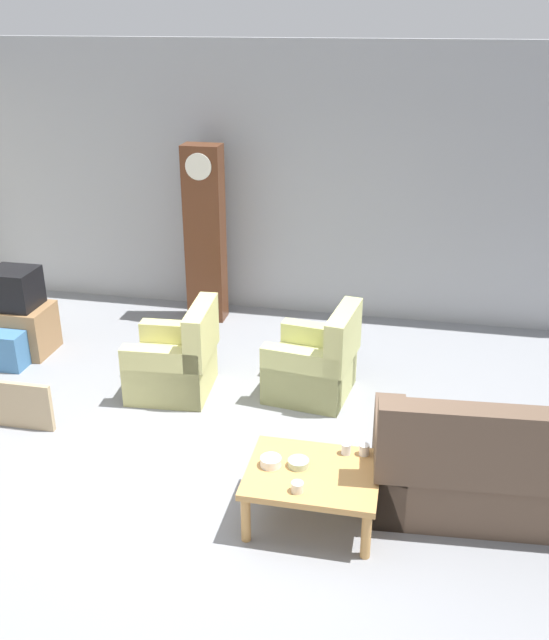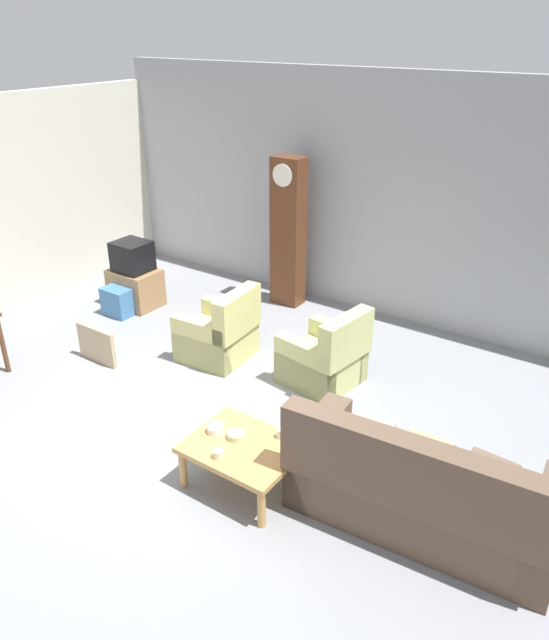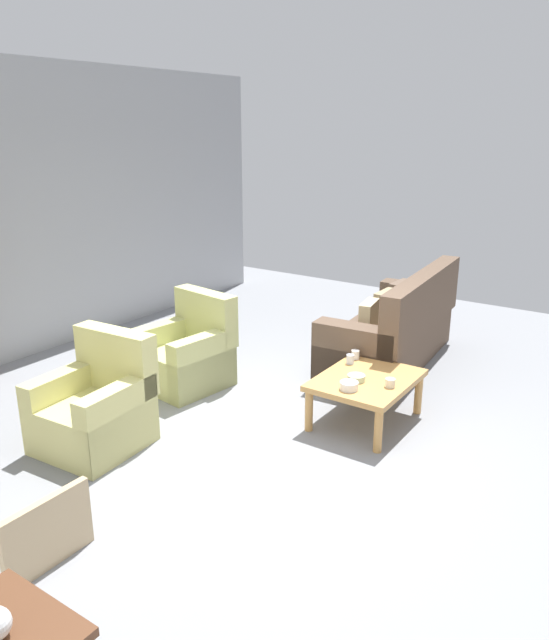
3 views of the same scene
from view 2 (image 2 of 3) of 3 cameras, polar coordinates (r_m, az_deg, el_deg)
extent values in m
plane|color=gray|center=(6.23, -6.99, -10.28)|extent=(10.40, 10.40, 0.00)
cube|color=#9EA0A5|center=(8.30, 9.19, 11.37)|extent=(8.40, 0.16, 3.20)
cube|color=brown|center=(5.23, 13.63, -16.22)|extent=(2.16, 1.00, 0.44)
cube|color=brown|center=(4.63, 12.91, -14.18)|extent=(2.11, 0.36, 0.60)
cube|color=brown|center=(5.08, 24.26, -17.91)|extent=(0.30, 0.86, 0.68)
cube|color=brown|center=(5.39, 4.15, -12.28)|extent=(0.30, 0.86, 0.68)
cube|color=brown|center=(4.95, 19.73, -13.92)|extent=(0.37, 0.14, 0.36)
cube|color=#9E8966|center=(5.01, 14.30, -12.49)|extent=(0.36, 0.13, 0.36)
cube|color=#C6B284|center=(5.12, 9.10, -11.00)|extent=(0.38, 0.18, 0.36)
cube|color=#CCC67A|center=(7.39, -5.50, -2.04)|extent=(0.81, 0.81, 0.40)
cube|color=#CCC67A|center=(7.01, -3.54, 0.63)|extent=(0.23, 0.77, 0.52)
cube|color=#CCC67A|center=(7.56, -4.20, -0.45)|extent=(0.77, 0.21, 0.60)
cube|color=#CCC67A|center=(7.13, -6.95, -2.31)|extent=(0.77, 0.21, 0.60)
cube|color=#C1C37A|center=(6.88, 4.42, -4.32)|extent=(0.86, 0.86, 0.40)
cube|color=#C1C37A|center=(6.49, 6.78, -1.78)|extent=(0.28, 0.78, 0.52)
cube|color=#C1C37A|center=(7.04, 5.98, -2.69)|extent=(0.77, 0.26, 0.60)
cube|color=#C1C37A|center=(6.62, 2.83, -4.56)|extent=(0.77, 0.26, 0.60)
cube|color=tan|center=(5.34, -2.96, -11.90)|extent=(0.96, 0.76, 0.05)
cylinder|color=tan|center=(5.50, -8.64, -13.67)|extent=(0.07, 0.07, 0.37)
cylinder|color=tan|center=(5.09, -1.24, -17.33)|extent=(0.07, 0.07, 0.37)
cylinder|color=tan|center=(5.88, -4.31, -10.43)|extent=(0.07, 0.07, 0.37)
cylinder|color=tan|center=(5.49, 2.82, -13.46)|extent=(0.07, 0.07, 0.37)
cylinder|color=#56331E|center=(7.63, -24.27, -2.12)|extent=(0.06, 0.06, 0.72)
cube|color=#562D19|center=(8.50, 1.30, 8.20)|extent=(0.44, 0.28, 2.10)
cylinder|color=silver|center=(8.15, 0.75, 13.49)|extent=(0.30, 0.02, 0.30)
cube|color=#997047|center=(8.91, -12.96, 3.00)|extent=(0.68, 0.52, 0.54)
cube|color=black|center=(8.73, -13.27, 5.88)|extent=(0.48, 0.44, 0.42)
cube|color=tan|center=(7.53, -16.45, -2.28)|extent=(0.60, 0.05, 0.45)
cube|color=teal|center=(8.73, -14.22, 1.85)|extent=(0.42, 0.42, 0.39)
cylinder|color=white|center=(5.32, 1.92, -11.07)|extent=(0.08, 0.08, 0.08)
cylinder|color=silver|center=(5.37, 0.60, -10.66)|extent=(0.07, 0.07, 0.09)
cylinder|color=beige|center=(5.18, -5.34, -12.48)|extent=(0.09, 0.09, 0.07)
cylinder|color=white|center=(5.46, -5.58, -10.18)|extent=(0.15, 0.15, 0.07)
cylinder|color=#B2C69E|center=(5.39, -3.67, -10.81)|extent=(0.16, 0.16, 0.05)
camera|label=1|loc=(2.22, -77.69, -0.37)|focal=39.52mm
camera|label=3|loc=(7.32, -46.08, 9.29)|focal=34.51mm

